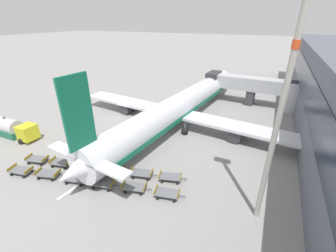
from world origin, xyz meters
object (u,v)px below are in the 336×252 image
object	(u,v)px
baggage_dolly_row_near_col_d	(103,183)
baggage_dolly_row_mid_a_col_f	(170,177)
airplane	(180,107)
baggage_dolly_row_mid_a_col_b	(61,163)
baggage_dolly_row_near_col_b	(48,174)
baggage_dolly_row_mid_a_col_d	(113,170)
baggage_dolly_row_near_col_c	(76,179)
fuel_tanker_primary	(11,128)
apron_light_mast	(284,94)
baggage_dolly_row_mid_a_col_c	(88,165)
baggage_dolly_row_mid_a_col_a	(37,159)
baggage_dolly_row_near_col_f	(167,193)
baggage_dolly_row_mid_a_col_e	(142,173)
baggage_dolly_row_near_col_e	(134,187)
baggage_dolly_row_near_col_a	(21,171)

from	to	relation	value
baggage_dolly_row_near_col_d	baggage_dolly_row_mid_a_col_f	bearing A→B (deg)	33.38
airplane	baggage_dolly_row_mid_a_col_b	world-z (taller)	airplane
baggage_dolly_row_near_col_b	baggage_dolly_row_mid_a_col_d	distance (m)	7.64
baggage_dolly_row_near_col_c	baggage_dolly_row_mid_a_col_b	world-z (taller)	same
baggage_dolly_row_mid_a_col_b	baggage_dolly_row_near_col_c	bearing A→B (deg)	-20.77
fuel_tanker_primary	baggage_dolly_row_near_col_d	world-z (taller)	fuel_tanker_primary
baggage_dolly_row_near_col_d	apron_light_mast	size ratio (longest dim) A/B	0.17
fuel_tanker_primary	baggage_dolly_row_mid_a_col_c	size ratio (longest dim) A/B	2.70
airplane	baggage_dolly_row_near_col_d	bearing A→B (deg)	-93.14
baggage_dolly_row_near_col_c	baggage_dolly_row_mid_a_col_b	xyz separation A→B (m)	(-4.10, 1.56, 0.00)
airplane	apron_light_mast	distance (m)	24.29
airplane	baggage_dolly_row_mid_a_col_a	world-z (taller)	airplane
baggage_dolly_row_near_col_f	baggage_dolly_row_mid_a_col_f	bearing A→B (deg)	107.06
baggage_dolly_row_near_col_f	baggage_dolly_row_mid_a_col_d	size ratio (longest dim) A/B	1.00
baggage_dolly_row_mid_a_col_a	baggage_dolly_row_mid_a_col_b	world-z (taller)	same
baggage_dolly_row_near_col_b	baggage_dolly_row_mid_a_col_a	distance (m)	4.17
baggage_dolly_row_mid_a_col_a	baggage_dolly_row_mid_a_col_e	distance (m)	14.28
baggage_dolly_row_near_col_b	baggage_dolly_row_mid_a_col_c	world-z (taller)	same
airplane	baggage_dolly_row_mid_a_col_b	bearing A→B (deg)	-114.37
baggage_dolly_row_near_col_b	baggage_dolly_row_mid_a_col_f	distance (m)	14.54
fuel_tanker_primary	baggage_dolly_row_mid_a_col_d	distance (m)	20.73
airplane	baggage_dolly_row_mid_a_col_a	xyz separation A→B (m)	(-12.00, -19.65, -2.51)
baggage_dolly_row_near_col_e	baggage_dolly_row_mid_a_col_e	bearing A→B (deg)	101.98
fuel_tanker_primary	baggage_dolly_row_near_col_c	world-z (taller)	fuel_tanker_primary
baggage_dolly_row_near_col_b	baggage_dolly_row_near_col_c	world-z (taller)	same
baggage_dolly_row_near_col_b	apron_light_mast	bearing A→B (deg)	10.78
baggage_dolly_row_near_col_f	apron_light_mast	distance (m)	14.74
baggage_dolly_row_near_col_e	baggage_dolly_row_near_col_b	bearing A→B (deg)	-167.28
baggage_dolly_row_mid_a_col_d	apron_light_mast	bearing A→B (deg)	1.69
fuel_tanker_primary	baggage_dolly_row_near_col_b	distance (m)	15.00
baggage_dolly_row_mid_a_col_a	baggage_dolly_row_mid_a_col_c	bearing A→B (deg)	14.49
baggage_dolly_row_mid_a_col_b	baggage_dolly_row_mid_a_col_c	distance (m)	3.66
baggage_dolly_row_near_col_f	baggage_dolly_row_mid_a_col_f	distance (m)	2.73
baggage_dolly_row_near_col_d	baggage_dolly_row_near_col_f	bearing A→B (deg)	12.48
baggage_dolly_row_mid_a_col_a	baggage_dolly_row_mid_a_col_e	size ratio (longest dim) A/B	1.00
baggage_dolly_row_near_col_b	baggage_dolly_row_mid_a_col_b	distance (m)	2.35
baggage_dolly_row_near_col_e	apron_light_mast	size ratio (longest dim) A/B	0.17
baggage_dolly_row_near_col_a	baggage_dolly_row_near_col_d	world-z (taller)	same
airplane	baggage_dolly_row_near_col_a	distance (m)	25.14
baggage_dolly_row_near_col_b	baggage_dolly_row_mid_a_col_e	world-z (taller)	same
apron_light_mast	baggage_dolly_row_near_col_e	bearing A→B (deg)	-170.87
baggage_dolly_row_near_col_c	baggage_dolly_row_near_col_d	world-z (taller)	same
baggage_dolly_row_near_col_d	apron_light_mast	bearing A→B (deg)	10.50
baggage_dolly_row_near_col_a	baggage_dolly_row_mid_a_col_e	bearing A→B (deg)	22.90
baggage_dolly_row_mid_a_col_a	airplane	bearing A→B (deg)	58.60
baggage_dolly_row_near_col_e	baggage_dolly_row_mid_a_col_d	distance (m)	4.25
baggage_dolly_row_mid_a_col_e	apron_light_mast	bearing A→B (deg)	-1.74
baggage_dolly_row_near_col_d	baggage_dolly_row_near_col_e	size ratio (longest dim) A/B	1.00
baggage_dolly_row_near_col_b	apron_light_mast	distance (m)	26.22
fuel_tanker_primary	baggage_dolly_row_mid_a_col_a	bearing A→B (deg)	-18.56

